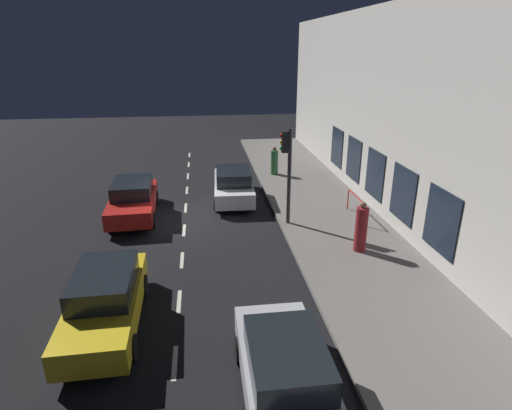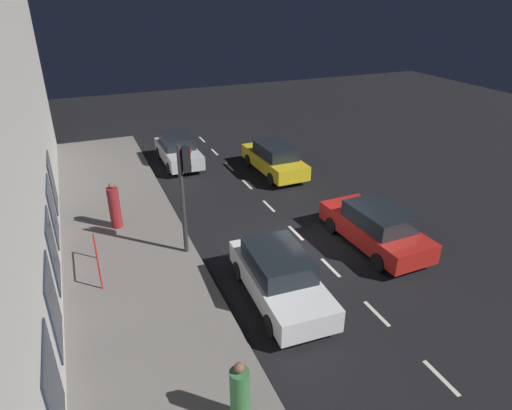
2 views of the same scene
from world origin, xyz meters
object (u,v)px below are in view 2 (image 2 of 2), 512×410
Objects in this scene: parked_car_2 at (280,276)px; pedestrian_0 at (240,395)px; parked_car_0 at (274,159)px; parked_car_1 at (376,227)px; traffic_light at (184,182)px; parked_car_3 at (178,150)px; pedestrian_1 at (115,207)px.

pedestrian_0 reaches higher than parked_car_2.
parked_car_2 is at bearing 149.13° from pedestrian_0.
parked_car_1 is at bearing -88.36° from parked_car_0.
traffic_light is at bearing 160.43° from parked_car_1.
parked_car_2 is (-1.90, 3.51, -2.01)m from traffic_light.
traffic_light is 0.93× the size of parked_car_3.
traffic_light is 7.49m from pedestrian_0.
parked_car_3 is at bearing -101.43° from traffic_light.
parked_car_1 is 2.89× the size of pedestrian_0.
parked_car_0 is 8.01m from parked_car_1.
pedestrian_0 is at bearing -146.65° from parked_car_1.
parked_car_0 and parked_car_2 have the same top height.
parked_car_2 is 12.70m from parked_car_3.
parked_car_1 is 2.50× the size of pedestrian_1.
pedestrian_1 is (2.16, -2.84, -1.80)m from traffic_light.
pedestrian_0 reaches higher than parked_car_0.
parked_car_2 is at bearing 118.47° from traffic_light.
parked_car_3 is (-1.86, -9.19, -2.01)m from traffic_light.
parked_car_3 is at bearing 175.98° from pedestrian_0.
parked_car_0 is at bearing 90.65° from parked_car_1.
parked_car_0 is at bearing -135.60° from traffic_light.
parked_car_0 is 1.08× the size of parked_car_3.
parked_car_3 is (4.62, -11.23, -0.00)m from parked_car_1.
parked_car_3 is at bearing 141.49° from parked_car_0.
pedestrian_0 is 10.14m from pedestrian_1.
parked_car_0 and parked_car_3 have the same top height.
pedestrian_1 is (4.02, 6.35, 0.21)m from parked_car_3.
traffic_light is at bearing 178.98° from pedestrian_0.
parked_car_3 is at bearing -87.33° from parked_car_2.
pedestrian_1 is (8.25, 3.12, 0.21)m from parked_car_0.
parked_car_1 is (-0.39, 8.00, 0.00)m from parked_car_0.
parked_car_0 is at bearing 142.39° from parked_car_3.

